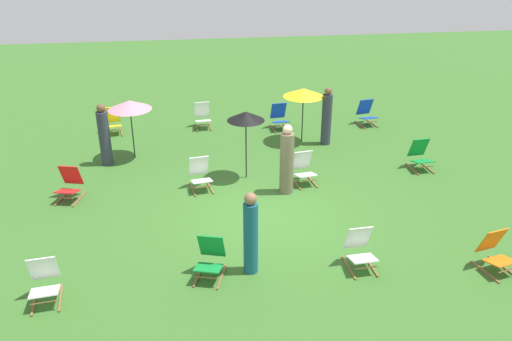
% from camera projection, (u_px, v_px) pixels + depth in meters
% --- Properties ---
extents(ground_plane, '(40.00, 40.00, 0.00)m').
position_uv_depth(ground_plane, '(263.00, 212.00, 12.12)').
color(ground_plane, '#386B28').
extents(deckchair_0, '(0.60, 0.83, 0.83)m').
position_uv_depth(deckchair_0, '(113.00, 122.00, 16.53)').
color(deckchair_0, olive).
rests_on(deckchair_0, ground).
extents(deckchair_1, '(0.54, 0.80, 0.83)m').
position_uv_depth(deckchair_1, '(420.00, 156.00, 14.13)').
color(deckchair_1, olive).
rests_on(deckchair_1, ground).
extents(deckchair_2, '(0.56, 0.81, 0.83)m').
position_uv_depth(deckchair_2, '(44.00, 282.00, 9.19)').
color(deckchair_2, olive).
rests_on(deckchair_2, ground).
extents(deckchair_3, '(0.52, 0.79, 0.83)m').
position_uv_depth(deckchair_3, '(203.00, 116.00, 16.98)').
color(deckchair_3, olive).
rests_on(deckchair_3, ground).
extents(deckchair_4, '(0.54, 0.80, 0.83)m').
position_uv_depth(deckchair_4, '(279.00, 117.00, 16.88)').
color(deckchair_4, olive).
rests_on(deckchair_4, ground).
extents(deckchair_5, '(0.60, 0.83, 0.83)m').
position_uv_depth(deckchair_5, '(366.00, 114.00, 17.22)').
color(deckchair_5, olive).
rests_on(deckchair_5, ground).
extents(deckchair_6, '(0.65, 0.85, 0.83)m').
position_uv_depth(deckchair_6, '(69.00, 185.00, 12.58)').
color(deckchair_6, olive).
rests_on(deckchair_6, ground).
extents(deckchair_7, '(0.64, 0.85, 0.83)m').
position_uv_depth(deckchair_7, '(495.00, 252.00, 10.01)').
color(deckchair_7, olive).
rests_on(deckchair_7, ground).
extents(deckchair_8, '(0.68, 0.87, 0.83)m').
position_uv_depth(deckchair_8, '(210.00, 259.00, 9.82)').
color(deckchair_8, olive).
rests_on(deckchair_8, ground).
extents(deckchair_9, '(0.58, 0.82, 0.83)m').
position_uv_depth(deckchair_9, '(304.00, 169.00, 13.38)').
color(deckchair_9, olive).
rests_on(deckchair_9, ground).
extents(deckchair_10, '(0.52, 0.78, 0.83)m').
position_uv_depth(deckchair_10, '(360.00, 250.00, 10.09)').
color(deckchair_10, olive).
rests_on(deckchair_10, ground).
extents(deckchair_11, '(0.60, 0.83, 0.83)m').
position_uv_depth(deckchair_11, '(200.00, 175.00, 13.07)').
color(deckchair_11, olive).
rests_on(deckchair_11, ground).
extents(umbrella_0, '(1.19, 1.19, 1.65)m').
position_uv_depth(umbrella_0, '(303.00, 93.00, 15.38)').
color(umbrella_0, black).
rests_on(umbrella_0, ground).
extents(umbrella_1, '(0.94, 0.94, 1.80)m').
position_uv_depth(umbrella_1, '(246.00, 116.00, 13.07)').
color(umbrella_1, black).
rests_on(umbrella_1, ground).
extents(umbrella_2, '(1.18, 1.18, 1.67)m').
position_uv_depth(umbrella_2, '(130.00, 105.00, 14.27)').
color(umbrella_2, black).
rests_on(umbrella_2, ground).
extents(person_0, '(0.41, 0.41, 1.72)m').
position_uv_depth(person_0, '(104.00, 136.00, 14.19)').
color(person_0, '#333847').
rests_on(person_0, ground).
extents(person_1, '(0.37, 0.37, 1.75)m').
position_uv_depth(person_1, '(287.00, 161.00, 12.69)').
color(person_1, '#72664C').
rests_on(person_1, ground).
extents(person_2, '(0.31, 0.31, 1.67)m').
position_uv_depth(person_2, '(251.00, 234.00, 9.75)').
color(person_2, '#195972').
rests_on(person_2, ground).
extents(person_3, '(0.37, 0.37, 1.73)m').
position_uv_depth(person_3, '(327.00, 118.00, 15.52)').
color(person_3, '#333847').
rests_on(person_3, ground).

